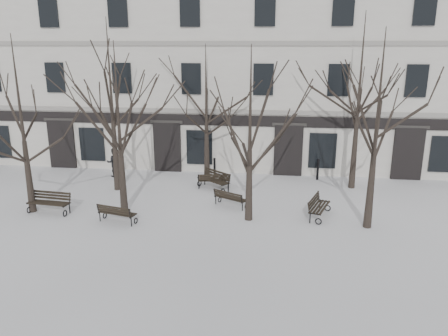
% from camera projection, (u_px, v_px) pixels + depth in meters
% --- Properties ---
extents(ground, '(100.00, 100.00, 0.00)m').
position_uv_depth(ground, '(204.00, 228.00, 17.90)').
color(ground, white).
rests_on(ground, ground).
extents(building, '(40.40, 10.20, 11.40)m').
position_uv_depth(building, '(236.00, 72.00, 28.77)').
color(building, silver).
rests_on(building, ground).
extents(tree_0, '(5.38, 5.38, 7.68)m').
position_uv_depth(tree_0, '(19.00, 105.00, 18.33)').
color(tree_0, black).
rests_on(tree_0, ground).
extents(tree_1, '(5.19, 5.19, 7.41)m').
position_uv_depth(tree_1, '(118.00, 109.00, 18.39)').
color(tree_1, black).
rests_on(tree_1, ground).
extents(tree_2, '(5.09, 5.09, 7.27)m').
position_uv_depth(tree_2, '(250.00, 114.00, 17.49)').
color(tree_2, black).
rests_on(tree_2, ground).
extents(tree_3, '(5.51, 5.51, 7.87)m').
position_uv_depth(tree_3, '(378.00, 108.00, 16.61)').
color(tree_3, black).
rests_on(tree_3, ground).
extents(tree_4, '(5.94, 5.94, 8.49)m').
position_uv_depth(tree_4, '(111.00, 86.00, 21.15)').
color(tree_4, black).
rests_on(tree_4, ground).
extents(tree_5, '(5.10, 5.10, 7.28)m').
position_uv_depth(tree_5, '(206.00, 96.00, 23.46)').
color(tree_5, black).
rests_on(tree_5, ground).
extents(tree_6, '(6.16, 6.16, 8.79)m').
position_uv_depth(tree_6, '(360.00, 81.00, 21.40)').
color(tree_6, black).
rests_on(tree_6, ground).
extents(bench_0, '(1.94, 0.87, 0.95)m').
position_uv_depth(bench_0, '(49.00, 202.00, 19.35)').
color(bench_0, black).
rests_on(bench_0, ground).
extents(bench_1, '(1.73, 0.99, 0.83)m').
position_uv_depth(bench_1, '(116.00, 213.00, 18.24)').
color(bench_1, black).
rests_on(bench_1, ground).
extents(bench_2, '(1.64, 1.26, 0.80)m').
position_uv_depth(bench_2, '(230.00, 198.00, 20.07)').
color(bench_2, black).
rests_on(bench_2, ground).
extents(bench_3, '(1.88, 1.72, 0.96)m').
position_uv_depth(bench_3, '(214.00, 179.00, 22.53)').
color(bench_3, black).
rests_on(bench_3, ground).
extents(bench_4, '(1.69, 0.83, 0.82)m').
position_uv_depth(bench_4, '(214.00, 180.00, 22.68)').
color(bench_4, black).
rests_on(bench_4, ground).
extents(bench_5, '(1.18, 1.89, 0.90)m').
position_uv_depth(bench_5, '(318.00, 206.00, 18.90)').
color(bench_5, black).
rests_on(bench_5, ground).
extents(bollard_a, '(0.14, 0.14, 1.12)m').
position_uv_depth(bollard_a, '(215.00, 167.00, 24.59)').
color(bollard_a, black).
rests_on(bollard_a, ground).
extents(bollard_b, '(0.15, 0.15, 1.19)m').
position_uv_depth(bollard_b, '(318.00, 169.00, 24.07)').
color(bollard_b, black).
rests_on(bollard_b, ground).
extents(pedestrian_b, '(0.98, 0.89, 1.65)m').
position_uv_depth(pedestrian_b, '(115.00, 176.00, 24.85)').
color(pedestrian_b, black).
rests_on(pedestrian_b, ground).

